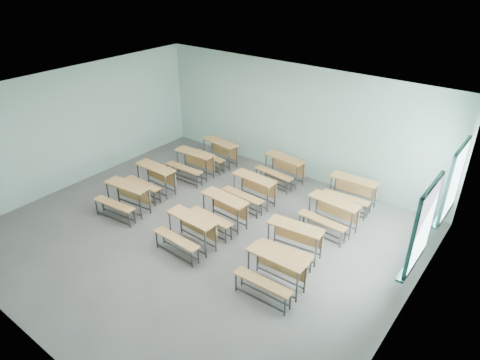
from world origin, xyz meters
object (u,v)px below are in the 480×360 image
Objects in this scene: desk_unit_r1c2 at (293,238)px; desk_unit_r2c0 at (192,161)px; desk_unit_r0c0 at (125,195)px; desk_unit_r0c2 at (274,269)px; desk_unit_r0c1 at (189,228)px; desk_unit_r2c2 at (331,211)px; desk_unit_r2c1 at (252,187)px; desk_unit_r1c0 at (153,176)px; desk_unit_r3c0 at (218,150)px; desk_unit_r3c1 at (282,166)px; desk_unit_r3c2 at (352,189)px; desk_unit_r1c1 at (222,208)px.

desk_unit_r2c0 is at bearing 154.56° from desk_unit_r1c2.
desk_unit_r0c0 is 1.05× the size of desk_unit_r0c2.
desk_unit_r0c0 is 1.04× the size of desk_unit_r0c1.
desk_unit_r0c0 and desk_unit_r0c2 have the same top height.
desk_unit_r0c0 is at bearing -147.45° from desk_unit_r2c2.
desk_unit_r1c0 is at bearing -152.53° from desk_unit_r2c1.
desk_unit_r0c0 is 1.04× the size of desk_unit_r2c0.
desk_unit_r1c0 and desk_unit_r2c0 have the same top height.
desk_unit_r1c2 and desk_unit_r2c1 have the same top height.
desk_unit_r2c0 is at bearing 177.94° from desk_unit_r2c1.
desk_unit_r1c2 is 4.82m from desk_unit_r3c0.
desk_unit_r2c0 is 0.98× the size of desk_unit_r2c2.
desk_unit_r2c0 is at bearing -144.24° from desk_unit_r3c1.
desk_unit_r0c2 is 3.19m from desk_unit_r2c1.
desk_unit_r0c0 is 5.69m from desk_unit_r3c2.
desk_unit_r1c0 is 0.98× the size of desk_unit_r3c2.
desk_unit_r1c1 is 2.71m from desk_unit_r3c1.
desk_unit_r1c0 and desk_unit_r2c2 have the same top height.
desk_unit_r1c2 is at bearing -0.56° from desk_unit_r1c0.
desk_unit_r2c0 is 0.96× the size of desk_unit_r3c0.
desk_unit_r2c1 is (-0.03, 1.24, 0.00)m from desk_unit_r1c1.
desk_unit_r3c1 is (-0.06, 2.71, 0.00)m from desk_unit_r1c1.
desk_unit_r3c2 is (2.09, -0.00, 0.00)m from desk_unit_r3c1.
desk_unit_r3c2 is at bearing 30.79° from desk_unit_r1c0.
desk_unit_r1c0 is 0.94× the size of desk_unit_r1c2.
desk_unit_r0c1 is at bearing -121.65° from desk_unit_r3c2.
desk_unit_r1c1 is (-2.17, 1.07, 0.00)m from desk_unit_r0c2.
desk_unit_r1c0 is 0.97× the size of desk_unit_r1c1.
desk_unit_r0c2 and desk_unit_r2c0 have the same top height.
desk_unit_r2c0 is (-4.22, 1.43, 0.00)m from desk_unit_r1c2.
desk_unit_r3c0 is at bearing -179.75° from desk_unit_r3c2.
desk_unit_r2c0 is at bearing -176.40° from desk_unit_r2c2.
desk_unit_r2c1 is at bearing -23.25° from desk_unit_r3c0.
desk_unit_r0c1 is at bearing -8.14° from desk_unit_r0c0.
desk_unit_r0c1 is at bearing -52.33° from desk_unit_r3c0.
desk_unit_r0c1 is 3.30m from desk_unit_r2c2.
desk_unit_r3c1 is at bearing 47.87° from desk_unit_r1c0.
desk_unit_r0c1 and desk_unit_r3c2 have the same top height.
desk_unit_r3c2 is (0.09, 2.71, 0.00)m from desk_unit_r1c2.
desk_unit_r0c1 and desk_unit_r1c2 have the same top height.
desk_unit_r0c1 is 0.99× the size of desk_unit_r3c2.
desk_unit_r0c2 is at bearing -84.70° from desk_unit_r1c2.
desk_unit_r1c2 is 1.45m from desk_unit_r2c2.
desk_unit_r0c1 is 2.20m from desk_unit_r0c2.
desk_unit_r1c2 and desk_unit_r2c2 have the same top height.
desk_unit_r1c1 is 0.97× the size of desk_unit_r1c2.
desk_unit_r0c2 is at bearing -6.86° from desk_unit_r0c0.
desk_unit_r2c1 is (2.25, 2.24, 0.00)m from desk_unit_r0c0.
desk_unit_r1c0 is 0.98× the size of desk_unit_r2c1.
desk_unit_r3c2 is at bearing 9.46° from desk_unit_r3c0.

